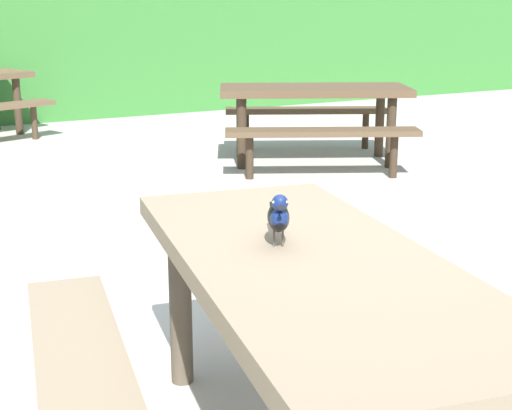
{
  "coord_description": "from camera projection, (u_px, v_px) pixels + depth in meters",
  "views": [
    {
      "loc": [
        -1.49,
        -2.11,
        1.49
      ],
      "look_at": [
        -0.35,
        -0.0,
        0.84
      ],
      "focal_mm": 51.92,
      "sensor_mm": 36.0,
      "label": 1
    }
  ],
  "objects": [
    {
      "name": "picnic_table_mid_left",
      "position": [
        314.0,
        106.0,
        7.13
      ],
      "size": [
        2.28,
        2.26,
        0.74
      ],
      "color": "brown",
      "rests_on": "ground"
    },
    {
      "name": "picnic_table_foreground",
      "position": [
        310.0,
        312.0,
        2.32
      ],
      "size": [
        1.96,
        1.98,
        0.74
      ],
      "color": "#84725B",
      "rests_on": "ground"
    },
    {
      "name": "ground_plane",
      "position": [
        336.0,
        402.0,
        2.87
      ],
      "size": [
        60.0,
        60.0,
        0.0
      ],
      "primitive_type": "plane",
      "color": "#B7B5AD"
    },
    {
      "name": "bird_grackle",
      "position": [
        279.0,
        216.0,
        2.34
      ],
      "size": [
        0.15,
        0.27,
        0.18
      ],
      "color": "black",
      "rests_on": "picnic_table_foreground"
    }
  ]
}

